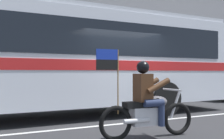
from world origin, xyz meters
TOP-DOWN VIEW (x-y plane):
  - ground_plane at (0.00, 0.00)m, footprint 60.00×60.00m
  - sidewalk_curb at (0.00, 5.10)m, footprint 28.00×3.80m
  - lane_center_stripe at (0.00, -0.60)m, footprint 26.60×0.14m
  - transit_bus at (-1.87, 1.19)m, footprint 12.20×2.73m
  - motorcycle_with_rider at (-0.79, -2.25)m, footprint 2.19×0.64m
  - fire_hydrant at (1.57, 4.14)m, footprint 0.22×0.30m

SIDE VIEW (x-z plane):
  - ground_plane at x=0.00m, z-range 0.00..0.00m
  - lane_center_stripe at x=0.00m, z-range 0.00..0.01m
  - sidewalk_curb at x=0.00m, z-range 0.00..0.15m
  - fire_hydrant at x=1.57m, z-range 0.14..0.89m
  - motorcycle_with_rider at x=-0.79m, z-range -0.22..1.55m
  - transit_bus at x=-1.87m, z-range 0.27..3.49m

